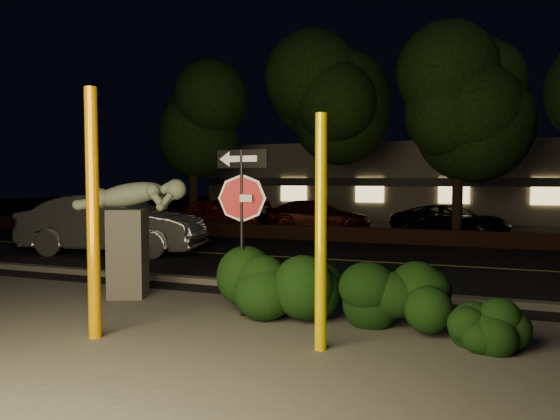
{
  "coord_description": "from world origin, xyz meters",
  "views": [
    {
      "loc": [
        3.44,
        -6.97,
        2.16
      ],
      "look_at": [
        -0.02,
        2.16,
        1.6
      ],
      "focal_mm": 35.0,
      "sensor_mm": 36.0,
      "label": 1
    }
  ],
  "objects_px": {
    "signpost": "(242,199)",
    "parked_car_dark": "(450,221)",
    "yellow_pole_right": "(321,233)",
    "parked_car_darkred": "(317,216)",
    "yellow_pole_left": "(93,215)",
    "sculpture": "(130,225)",
    "silver_sedan": "(114,224)",
    "parked_car_red": "(220,214)"
  },
  "relations": [
    {
      "from": "signpost",
      "to": "parked_car_dark",
      "type": "distance_m",
      "value": 13.62
    },
    {
      "from": "yellow_pole_right",
      "to": "signpost",
      "type": "xyz_separation_m",
      "value": [
        -1.62,
        1.18,
        0.37
      ]
    },
    {
      "from": "yellow_pole_right",
      "to": "parked_car_darkred",
      "type": "relative_size",
      "value": 0.68
    },
    {
      "from": "parked_car_dark",
      "to": "yellow_pole_left",
      "type": "bearing_deg",
      "value": -167.47
    },
    {
      "from": "signpost",
      "to": "parked_car_darkred",
      "type": "bearing_deg",
      "value": 108.58
    },
    {
      "from": "yellow_pole_left",
      "to": "parked_car_darkred",
      "type": "relative_size",
      "value": 0.77
    },
    {
      "from": "yellow_pole_right",
      "to": "yellow_pole_left",
      "type": "bearing_deg",
      "value": -169.02
    },
    {
      "from": "sculpture",
      "to": "parked_car_dark",
      "type": "relative_size",
      "value": 0.5
    },
    {
      "from": "yellow_pole_left",
      "to": "silver_sedan",
      "type": "xyz_separation_m",
      "value": [
        -5.1,
        7.01,
        -0.83
      ]
    },
    {
      "from": "signpost",
      "to": "parked_car_darkred",
      "type": "relative_size",
      "value": 0.59
    },
    {
      "from": "parked_car_red",
      "to": "parked_car_darkred",
      "type": "height_order",
      "value": "parked_car_red"
    },
    {
      "from": "sculpture",
      "to": "parked_car_dark",
      "type": "xyz_separation_m",
      "value": [
        4.78,
        12.81,
        -0.73
      ]
    },
    {
      "from": "yellow_pole_right",
      "to": "parked_car_darkred",
      "type": "xyz_separation_m",
      "value": [
        -4.6,
        14.97,
        -0.85
      ]
    },
    {
      "from": "sculpture",
      "to": "parked_car_dark",
      "type": "bearing_deg",
      "value": 47.58
    },
    {
      "from": "yellow_pole_left",
      "to": "parked_car_darkred",
      "type": "distance_m",
      "value": 15.67
    },
    {
      "from": "yellow_pole_left",
      "to": "silver_sedan",
      "type": "bearing_deg",
      "value": 126.06
    },
    {
      "from": "parked_car_red",
      "to": "parked_car_darkred",
      "type": "relative_size",
      "value": 0.91
    },
    {
      "from": "yellow_pole_left",
      "to": "yellow_pole_right",
      "type": "relative_size",
      "value": 1.14
    },
    {
      "from": "sculpture",
      "to": "parked_car_dark",
      "type": "height_order",
      "value": "sculpture"
    },
    {
      "from": "signpost",
      "to": "parked_car_dark",
      "type": "xyz_separation_m",
      "value": [
        2.29,
        13.36,
        -1.26
      ]
    },
    {
      "from": "yellow_pole_right",
      "to": "silver_sedan",
      "type": "height_order",
      "value": "yellow_pole_right"
    },
    {
      "from": "silver_sedan",
      "to": "signpost",
      "type": "bearing_deg",
      "value": -141.26
    },
    {
      "from": "signpost",
      "to": "sculpture",
      "type": "xyz_separation_m",
      "value": [
        -2.48,
        0.56,
        -0.52
      ]
    },
    {
      "from": "yellow_pole_left",
      "to": "parked_car_red",
      "type": "bearing_deg",
      "value": 110.84
    },
    {
      "from": "yellow_pole_left",
      "to": "signpost",
      "type": "relative_size",
      "value": 1.29
    },
    {
      "from": "yellow_pole_right",
      "to": "parked_car_red",
      "type": "relative_size",
      "value": 0.74
    },
    {
      "from": "parked_car_darkred",
      "to": "parked_car_dark",
      "type": "distance_m",
      "value": 5.29
    },
    {
      "from": "signpost",
      "to": "yellow_pole_right",
      "type": "bearing_deg",
      "value": -29.67
    },
    {
      "from": "yellow_pole_right",
      "to": "parked_car_dark",
      "type": "distance_m",
      "value": 14.59
    },
    {
      "from": "silver_sedan",
      "to": "parked_car_darkred",
      "type": "height_order",
      "value": "silver_sedan"
    },
    {
      "from": "parked_car_red",
      "to": "signpost",
      "type": "bearing_deg",
      "value": -160.13
    },
    {
      "from": "yellow_pole_right",
      "to": "parked_car_darkred",
      "type": "bearing_deg",
      "value": 107.09
    },
    {
      "from": "parked_car_red",
      "to": "parked_car_darkred",
      "type": "distance_m",
      "value": 4.04
    },
    {
      "from": "signpost",
      "to": "parked_car_dark",
      "type": "bearing_deg",
      "value": 86.65
    },
    {
      "from": "parked_car_red",
      "to": "parked_car_darkred",
      "type": "bearing_deg",
      "value": -83.47
    },
    {
      "from": "yellow_pole_left",
      "to": "parked_car_dark",
      "type": "distance_m",
      "value": 15.6
    },
    {
      "from": "yellow_pole_left",
      "to": "parked_car_red",
      "type": "relative_size",
      "value": 0.84
    },
    {
      "from": "parked_car_red",
      "to": "parked_car_dark",
      "type": "relative_size",
      "value": 0.93
    },
    {
      "from": "parked_car_darkred",
      "to": "silver_sedan",
      "type": "bearing_deg",
      "value": 140.81
    },
    {
      "from": "signpost",
      "to": "silver_sedan",
      "type": "height_order",
      "value": "signpost"
    },
    {
      "from": "parked_car_red",
      "to": "parked_car_dark",
      "type": "bearing_deg",
      "value": -94.61
    },
    {
      "from": "yellow_pole_right",
      "to": "parked_car_dark",
      "type": "height_order",
      "value": "yellow_pole_right"
    }
  ]
}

